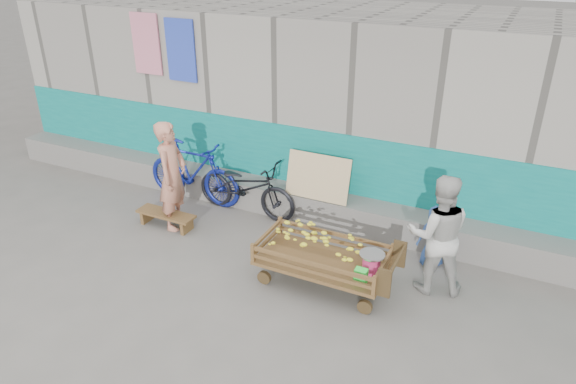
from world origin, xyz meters
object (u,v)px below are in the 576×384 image
at_px(bench, 166,216).
at_px(vendor_man, 172,176).
at_px(bicycle_blue, 193,172).
at_px(child, 434,236).
at_px(woman, 438,234).
at_px(bicycle_dark, 246,187).
at_px(banana_cart, 320,250).

height_order(bench, vendor_man, vendor_man).
distance_m(vendor_man, bicycle_blue, 0.91).
relative_size(child, bicycle_blue, 0.49).
relative_size(woman, child, 1.79).
relative_size(vendor_man, bicycle_blue, 0.95).
relative_size(bench, woman, 0.61).
bearing_deg(woman, vendor_man, -15.99).
height_order(woman, bicycle_dark, woman).
distance_m(bench, bicycle_dark, 1.32).
relative_size(vendor_man, child, 1.93).
relative_size(banana_cart, woman, 1.13).
height_order(vendor_man, child, vendor_man).
xyz_separation_m(vendor_man, child, (3.79, 0.64, -0.41)).
bearing_deg(vendor_man, child, -92.20).
height_order(banana_cart, bench, banana_cart).
bearing_deg(child, banana_cart, 12.34).
relative_size(bench, child, 1.09).
height_order(banana_cart, vendor_man, vendor_man).
bearing_deg(banana_cart, bicycle_blue, 155.71).
relative_size(child, bicycle_dark, 0.50).
relative_size(banana_cart, bicycle_dark, 1.01).
bearing_deg(woman, bicycle_dark, -30.54).
xyz_separation_m(bench, vendor_man, (0.12, 0.10, 0.67)).
bearing_deg(bicycle_dark, child, -91.60).
bearing_deg(vendor_man, bench, 118.66).
bearing_deg(woman, child, -95.70).
relative_size(vendor_man, bicycle_dark, 0.96).
distance_m(banana_cart, woman, 1.45).
xyz_separation_m(child, bicycle_dark, (-3.01, 0.18, 0.02)).
xyz_separation_m(banana_cart, woman, (1.31, 0.56, 0.27)).
height_order(child, bicycle_dark, bicycle_dark).
distance_m(bench, woman, 4.07).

